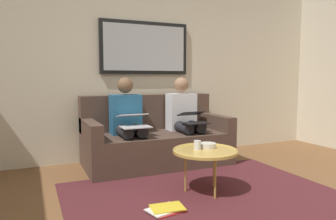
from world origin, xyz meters
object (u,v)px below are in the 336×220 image
couch (155,140)px  magazine_stack (166,209)px  cup (197,145)px  person_right (128,120)px  coffee_table (205,151)px  laptop_silver (134,120)px  bowl (208,145)px  framed_mirror (145,48)px  laptop_black (193,118)px  person_left (184,117)px

couch → magazine_stack: (0.49, 1.48, -0.29)m
cup → person_right: person_right is taller
couch → coffee_table: (-0.05, 1.22, 0.10)m
person_right → laptop_silver: size_ratio=3.07×
bowl → couch: bearing=-84.0°
framed_mirror → laptop_black: framed_mirror is taller
coffee_table → laptop_black: 0.99m
person_left → magazine_stack: 1.77m
couch → cup: bearing=89.3°
bowl → laptop_black: 0.89m
bowl → magazine_stack: bearing=29.2°
person_right → magazine_stack: person_right is taller
bowl → person_left: person_left is taller
person_left → person_right: (0.79, 0.00, 0.00)m
framed_mirror → coffee_table: framed_mirror is taller
coffee_table → person_left: 1.22m
person_left → magazine_stack: bearing=58.1°
bowl → laptop_black: laptop_black is taller
framed_mirror → laptop_black: (-0.40, 0.70, -0.92)m
magazine_stack → laptop_black: bearing=-127.0°
laptop_silver → magazine_stack: (0.09, 1.17, -0.61)m
cup → magazine_stack: (0.47, 0.31, -0.45)m
person_left → laptop_silver: size_ratio=3.07×
couch → magazine_stack: 1.59m
laptop_black → couch: bearing=-38.3°
laptop_silver → person_left: bearing=-163.0°
couch → person_left: 0.50m
person_left → magazine_stack: (0.88, 1.41, -0.59)m
person_right → laptop_silver: 0.24m
cup → bowl: (-0.13, -0.02, -0.02)m
laptop_black → person_right: (0.79, -0.24, -0.02)m
laptop_silver → cup: bearing=114.0°
person_right → laptop_silver: person_right is taller
bowl → laptop_black: bearing=-108.3°
bowl → laptop_silver: (0.52, -0.83, 0.18)m
couch → laptop_silver: couch is taller
couch → bowl: 1.16m
person_left → laptop_silver: bearing=17.0°
person_left → bowl: bearing=75.7°
person_left → laptop_black: size_ratio=3.34×
bowl → person_right: bearing=-64.4°
laptop_black → bowl: bearing=71.7°
laptop_black → cup: bearing=64.5°
cup → laptop_silver: size_ratio=0.24×
coffee_table → bowl: bearing=-135.5°
cup → person_left: person_left is taller
person_right → magazine_stack: 1.54m
couch → framed_mirror: (0.00, -0.39, 1.24)m
bowl → magazine_stack: (0.61, 0.34, -0.43)m
person_right → framed_mirror: bearing=-130.9°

